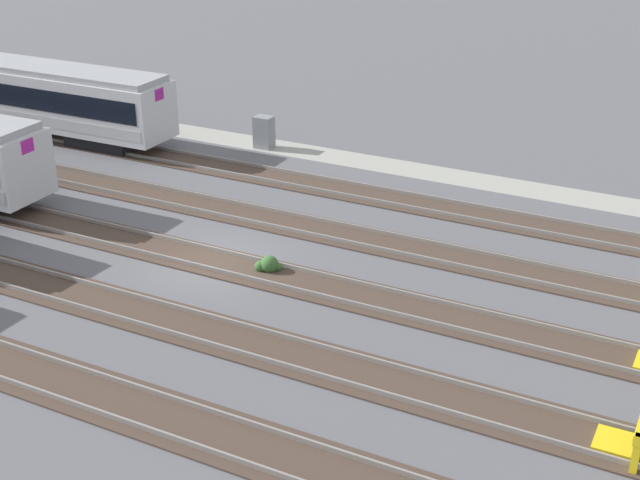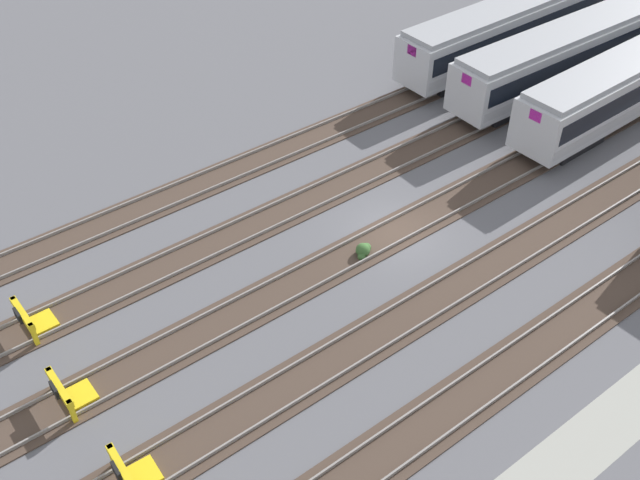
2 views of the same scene
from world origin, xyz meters
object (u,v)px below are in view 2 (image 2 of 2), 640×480
subway_car_front_row_right_inner (636,78)px  subway_car_front_row_rightmost (516,25)px  bumper_stop_near_inner_track (131,473)px  bumper_stop_middle_track (69,393)px  weed_clump (363,250)px  subway_car_front_row_leftmost (574,51)px  bumper_stop_far_inner_track (32,319)px

subway_car_front_row_right_inner → subway_car_front_row_rightmost: (0.00, 8.60, 0.00)m
bumper_stop_near_inner_track → subway_car_front_row_right_inner: bearing=7.5°
subway_car_front_row_right_inner → bumper_stop_middle_track: 33.37m
bumper_stop_middle_track → weed_clump: (13.52, -0.28, -0.27)m
bumper_stop_near_inner_track → bumper_stop_middle_track: bearing=93.8°
subway_car_front_row_leftmost → bumper_stop_near_inner_track: (-33.05, -8.55, -1.53)m
subway_car_front_row_rightmost → bumper_stop_near_inner_track: 35.53m
weed_clump → subway_car_front_row_leftmost: bearing=12.8°
subway_car_front_row_leftmost → bumper_stop_middle_track: size_ratio=9.02×
subway_car_front_row_leftmost → bumper_stop_far_inner_track: bearing=179.9°
subway_car_front_row_rightmost → bumper_stop_middle_track: (-33.34, -8.65, -1.53)m
bumper_stop_middle_track → weed_clump: bumper_stop_middle_track is taller
subway_car_front_row_rightmost → subway_car_front_row_right_inner: bearing=-90.0°
bumper_stop_near_inner_track → bumper_stop_middle_track: same height
subway_car_front_row_leftmost → bumper_stop_near_inner_track: 34.17m
bumper_stop_far_inner_track → weed_clump: 13.99m
subway_car_front_row_leftmost → bumper_stop_middle_track: subway_car_front_row_leftmost is taller
bumper_stop_far_inner_track → bumper_stop_near_inner_track: bearing=-90.1°
subway_car_front_row_right_inner → subway_car_front_row_rightmost: 8.60m
bumper_stop_near_inner_track → weed_clump: bumper_stop_near_inner_track is taller
bumper_stop_near_inner_track → subway_car_front_row_leftmost: bearing=14.5°
bumper_stop_middle_track → weed_clump: bearing=-1.2°
bumper_stop_near_inner_track → bumper_stop_middle_track: size_ratio=1.00×
subway_car_front_row_leftmost → subway_car_front_row_right_inner: size_ratio=1.00×
subway_car_front_row_right_inner → bumper_stop_middle_track: bearing=-179.9°
subway_car_front_row_right_inner → bumper_stop_near_inner_track: bearing=-172.5°
subway_car_front_row_right_inner → weed_clump: 19.90m
bumper_stop_middle_track → bumper_stop_far_inner_track: same height
bumper_stop_near_inner_track → bumper_stop_far_inner_track: 8.61m
bumper_stop_near_inner_track → bumper_stop_middle_track: (-0.29, 4.31, 0.00)m
subway_car_front_row_right_inner → bumper_stop_middle_track: subway_car_front_row_right_inner is taller
subway_car_front_row_leftmost → weed_clump: 20.41m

